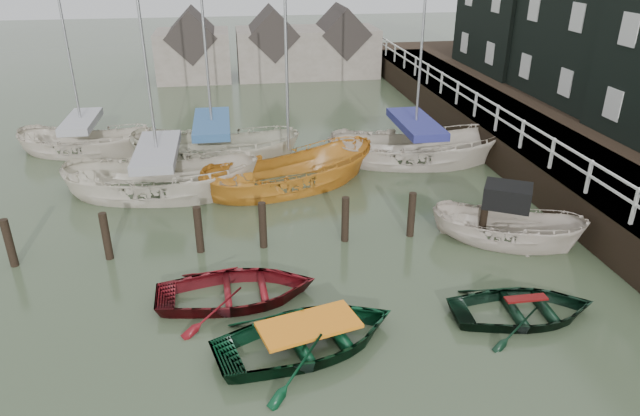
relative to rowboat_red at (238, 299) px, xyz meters
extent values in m
plane|color=#303C26|center=(2.02, -0.40, 0.00)|extent=(120.00, 120.00, 0.00)
cube|color=black|center=(11.52, 9.60, 1.40)|extent=(3.00, 32.00, 0.20)
cube|color=silver|center=(10.02, 9.60, 2.45)|extent=(0.06, 32.00, 0.06)
cube|color=silver|center=(10.02, 9.60, 2.05)|extent=(0.06, 32.00, 0.06)
cube|color=black|center=(17.02, 9.60, 0.00)|extent=(14.00, 38.00, 1.50)
cube|color=black|center=(17.02, 11.60, 4.00)|extent=(6.00, 7.00, 5.00)
cube|color=black|center=(17.02, 18.60, 4.00)|extent=(6.40, 7.00, 5.00)
cylinder|color=black|center=(-5.98, 2.60, 0.50)|extent=(0.22, 0.22, 1.80)
cylinder|color=black|center=(-3.48, 2.60, 0.50)|extent=(0.22, 0.22, 1.80)
cylinder|color=black|center=(-0.98, 2.60, 0.50)|extent=(0.22, 0.22, 1.80)
cylinder|color=black|center=(0.82, 2.60, 0.50)|extent=(0.22, 0.22, 1.80)
cylinder|color=black|center=(3.22, 2.60, 0.50)|extent=(0.22, 0.22, 1.80)
cylinder|color=black|center=(5.22, 2.60, 0.50)|extent=(0.22, 0.22, 1.80)
cylinder|color=black|center=(7.52, 2.60, 0.50)|extent=(0.22, 0.22, 1.80)
cube|color=#665B51|center=(-1.98, 25.60, 1.50)|extent=(4.50, 4.00, 3.00)
cube|color=#282321|center=(-1.98, 25.60, 2.80)|extent=(3.18, 4.08, 3.18)
cube|color=#665B51|center=(3.02, 25.60, 1.50)|extent=(4.50, 4.00, 3.00)
cube|color=#282321|center=(3.02, 25.60, 2.80)|extent=(3.18, 4.08, 3.18)
cube|color=#665B51|center=(7.52, 25.60, 1.50)|extent=(4.50, 4.00, 3.00)
cube|color=#282321|center=(7.52, 25.60, 2.80)|extent=(3.18, 4.08, 3.18)
imported|color=#550C11|center=(0.00, 0.00, 0.00)|extent=(4.03, 2.96, 0.81)
imported|color=black|center=(1.48, -2.10, 0.00)|extent=(4.73, 3.89, 0.85)
imported|color=black|center=(6.63, -1.77, 0.00)|extent=(3.58, 2.64, 0.72)
imported|color=beige|center=(7.82, 1.74, 0.00)|extent=(4.56, 3.54, 1.67)
cube|color=black|center=(7.82, 1.94, 1.42)|extent=(1.62, 1.51, 0.65)
imported|color=beige|center=(-2.45, 6.99, 0.00)|extent=(7.17, 3.64, 2.64)
cylinder|color=#B2B2B7|center=(-2.45, 6.99, 5.90)|extent=(0.10, 0.10, 8.89)
cube|color=gray|center=(-2.45, 6.99, 1.57)|extent=(3.94, 1.96, 0.30)
imported|color=#BCB8A1|center=(-0.65, 9.94, 0.00)|extent=(7.35, 4.37, 2.67)
cube|color=navy|center=(-0.65, 9.94, 1.59)|extent=(4.03, 2.36, 0.30)
imported|color=#BE7823|center=(2.04, 6.95, 0.00)|extent=(7.03, 4.28, 2.55)
cylinder|color=#B2B2B7|center=(2.04, 6.95, 5.24)|extent=(0.10, 0.10, 7.68)
imported|color=beige|center=(7.24, 8.70, 0.00)|extent=(7.26, 3.85, 2.66)
cube|color=navy|center=(7.24, 8.70, 1.59)|extent=(3.99, 2.07, 0.30)
imported|color=beige|center=(-5.97, 11.88, 0.00)|extent=(6.23, 3.77, 2.26)
cylinder|color=#B2B2B7|center=(-5.97, 11.88, 4.75)|extent=(0.10, 0.10, 7.02)
cube|color=gray|center=(-5.97, 11.88, 1.36)|extent=(3.42, 2.03, 0.30)
camera|label=1|loc=(0.16, -11.98, 8.04)|focal=32.00mm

